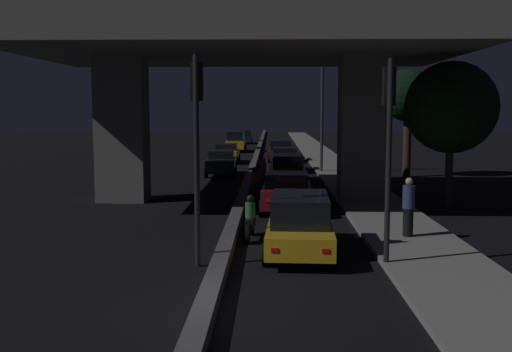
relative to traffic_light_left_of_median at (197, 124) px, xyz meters
The scene contains 22 objects.
ground_plane 5.07m from the traffic_light_left_of_median, 79.97° to the right, with size 200.00×200.00×0.00m, color black.
median_divider 31.73m from the traffic_light_left_of_median, 88.89° to the left, with size 0.43×126.00×0.33m, color #4C4C51.
sidewalk_right 25.54m from the traffic_light_left_of_median, 75.95° to the left, with size 2.85×126.00×0.15m, color gray.
elevated_overpass 11.34m from the traffic_light_left_of_median, 86.79° to the left, with size 18.46×12.58×8.68m.
traffic_light_left_of_median is the anchor object (origin of this frame).
traffic_light_right_of_median 4.81m from the traffic_light_left_of_median, ahead, with size 0.30×0.49×5.25m.
street_lamp 23.18m from the traffic_light_left_of_median, 78.21° to the left, with size 2.18×0.32×7.66m.
car_taxi_yellow_lead 4.14m from the traffic_light_left_of_median, 28.22° to the left, with size 2.08×4.72×1.64m.
car_dark_red_second 9.10m from the traffic_light_left_of_median, 73.29° to the left, with size 2.14×4.00×1.54m.
car_white_third 16.74m from the traffic_light_left_of_median, 80.61° to the left, with size 2.03×4.07×1.65m.
car_black_fourth 24.28m from the traffic_light_left_of_median, 83.49° to the left, with size 1.90×4.35×1.56m.
car_dark_red_fifth 31.42m from the traffic_light_left_of_median, 85.30° to the left, with size 1.94×4.31×1.67m.
car_dark_green_lead_oncoming 21.60m from the traffic_light_left_of_median, 93.22° to the left, with size 1.97×4.26×1.52m.
car_taxi_yellow_second_oncoming 30.42m from the traffic_light_left_of_median, 92.93° to the left, with size 1.95×4.11×1.43m.
car_taxi_yellow_third_oncoming 42.37m from the traffic_light_left_of_median, 92.10° to the left, with size 1.90×4.59×1.94m.
car_dark_blue_fourth_oncoming 56.23m from the traffic_light_left_of_median, 91.45° to the left, with size 2.17×4.09×1.59m.
motorcycle_black_filtering_near 4.56m from the traffic_light_left_of_median, 68.64° to the left, with size 0.34×1.84×1.40m.
motorcycle_blue_filtering_mid 12.27m from the traffic_light_left_of_median, 84.61° to the left, with size 0.33×1.83×1.42m.
motorcycle_red_filtering_far 18.20m from the traffic_light_left_of_median, 85.42° to the left, with size 0.33×1.71×1.36m.
pedestrian_on_sidewalk 7.26m from the traffic_light_left_of_median, 26.55° to the left, with size 0.37×0.37×1.80m.
roadside_tree_kerbside_near 13.27m from the traffic_light_left_of_median, 46.20° to the left, with size 3.75×3.75×5.98m.
roadside_tree_kerbside_mid 22.99m from the traffic_light_left_of_median, 64.35° to the left, with size 3.12×3.12×6.42m.
Camera 1 is at (1.28, -11.61, 4.00)m, focal length 42.00 mm.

